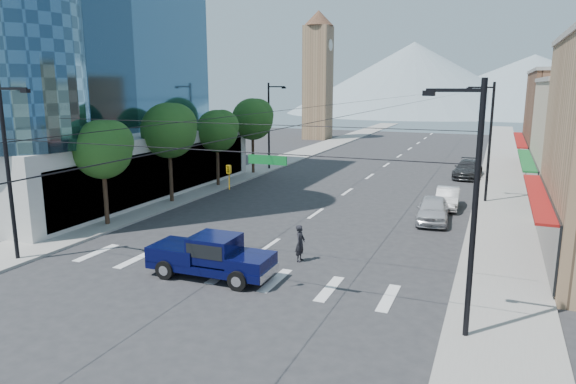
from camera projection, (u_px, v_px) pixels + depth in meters
name	position (u px, v px, depth m)	size (l,w,h in m)	color
ground	(213.00, 285.00, 22.98)	(160.00, 160.00, 0.00)	#28282B
sidewalk_left	(294.00, 156.00, 63.65)	(4.00, 120.00, 0.15)	gray
sidewalk_right	(502.00, 168.00, 54.75)	(4.00, 120.00, 0.15)	gray
office_tower	(17.00, 15.00, 42.32)	(29.50, 27.00, 30.00)	#B7B7B2
clock_tower	(318.00, 73.00, 83.09)	(4.80, 4.80, 20.40)	#8C6B4C
mountain_left	(413.00, 78.00, 162.17)	(80.00, 80.00, 22.00)	gray
mountain_right	(533.00, 84.00, 158.65)	(90.00, 90.00, 18.00)	gray
tree_near	(105.00, 148.00, 31.59)	(3.65, 3.64, 6.71)	black
tree_midnear	(171.00, 129.00, 37.81)	(4.09, 4.09, 7.52)	black
tree_midfar	(219.00, 130.00, 44.27)	(3.65, 3.64, 6.71)	black
tree_far	(254.00, 118.00, 50.49)	(4.09, 4.09, 7.52)	black
signal_rig	(201.00, 187.00, 21.06)	(21.80, 0.20, 9.00)	black
lamp_pole_nw	(270.00, 123.00, 53.10)	(2.00, 0.25, 9.00)	black
lamp_pole_ne	(488.00, 138.00, 37.94)	(2.00, 0.25, 9.00)	black
pickup_truck	(211.00, 255.00, 23.71)	(6.00, 2.42, 2.02)	#070A39
pedestrian	(300.00, 243.00, 25.87)	(0.69, 0.45, 1.90)	black
parked_car_near	(433.00, 209.00, 33.34)	(1.97, 4.90, 1.67)	silver
parked_car_mid	(448.00, 198.00, 37.16)	(1.56, 4.49, 1.48)	silver
parked_car_far	(468.00, 169.00, 49.38)	(2.34, 5.76, 1.67)	#313133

